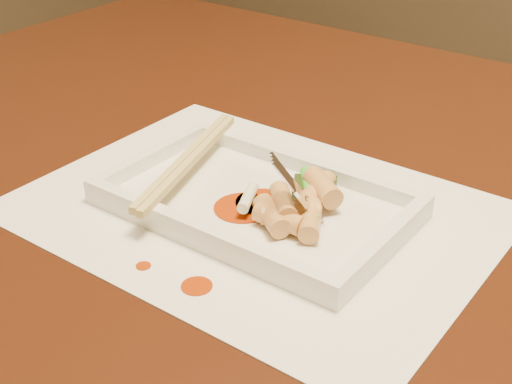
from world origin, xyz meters
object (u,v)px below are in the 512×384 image
Objects in this scene: table at (368,303)px; chopstick_a at (184,159)px; plate_base at (256,206)px; placemat at (256,211)px; fork at (341,139)px.

table is 0.22m from chopstick_a.
chopstick_a is (-0.08, 0.00, 0.02)m from plate_base.
placemat reaches higher than table.
plate_base is (-0.09, -0.06, 0.11)m from table.
fork is at bearing 6.75° from chopstick_a.
fork is (0.07, 0.02, 0.08)m from plate_base.
fork reaches higher than chopstick_a.
table is 7.03× the size of chopstick_a.
chopstick_a is 1.42× the size of fork.
placemat is 2.86× the size of fork.
fork reaches higher than plate_base.
plate_base is at bearing -0.00° from chopstick_a.
chopstick_a is (-0.17, -0.06, 0.13)m from table.
plate_base is 1.31× the size of chopstick_a.
plate_base is at bearing -165.58° from fork.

